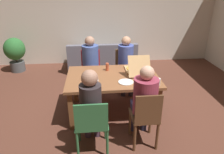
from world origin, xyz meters
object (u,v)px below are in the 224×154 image
chair_3 (145,117)px  pizza_box_0 (136,69)px  chair_2 (125,67)px  potted_plant (15,52)px  plate_1 (92,80)px  drinking_glass_1 (88,84)px  person_1 (90,60)px  couch (102,59)px  person_2 (126,60)px  chair_1 (91,69)px  person_3 (144,98)px  dining_table (113,80)px  drinking_glass_0 (107,67)px  person_0 (91,104)px  plate_0 (126,82)px  drinking_glass_3 (140,80)px  chair_0 (92,123)px  drinking_glass_2 (158,82)px

chair_3 → pizza_box_0: size_ratio=1.55×
chair_2 → potted_plant: 3.11m
plate_1 → drinking_glass_1: (-0.07, -0.27, 0.06)m
person_1 → couch: bearing=76.5°
person_2 → couch: bearing=107.9°
chair_1 → plate_1: chair_1 is taller
chair_3 → person_3: 0.27m
dining_table → chair_3: (0.38, -0.95, -0.15)m
drinking_glass_0 → couch: drinking_glass_0 is taller
person_0 → chair_3: person_0 is taller
plate_1 → potted_plant: bearing=130.1°
plate_0 → drinking_glass_0: 0.62m
chair_1 → chair_2: 0.77m
person_3 → potted_plant: size_ratio=1.33×
plate_1 → couch: 2.43m
person_0 → person_2: bearing=66.0°
pizza_box_0 → plate_1: pizza_box_0 is taller
potted_plant → drinking_glass_0: bearing=-40.6°
person_0 → person_3: bearing=5.2°
dining_table → pizza_box_0: size_ratio=2.73×
dining_table → person_1: person_1 is taller
chair_1 → chair_3: 2.11m
plate_1 → dining_table: bearing=24.2°
chair_1 → person_2: (0.76, -0.19, 0.24)m
person_2 → drinking_glass_3: 1.15m
chair_2 → person_2: (0.00, -0.14, 0.20)m
chair_0 → potted_plant: potted_plant is taller
couch → chair_2: bearing=-70.3°
person_0 → plate_1: bearing=88.1°
chair_1 → plate_0: (0.58, -1.29, 0.26)m
chair_3 → dining_table: bearing=111.5°
person_0 → person_1: person_0 is taller
person_1 → couch: 1.43m
person_1 → chair_2: person_1 is taller
person_3 → potted_plant: bearing=132.0°
chair_0 → drinking_glass_2: bearing=29.1°
dining_table → drinking_glass_3: (0.43, -0.32, 0.14)m
chair_0 → chair_3: chair_3 is taller
person_0 → plate_1: size_ratio=5.83×
plate_0 → drinking_glass_3: size_ratio=2.37×
dining_table → drinking_glass_3: drinking_glass_3 is taller
person_2 → plate_0: 1.12m
person_2 → drinking_glass_0: bearing=-129.0°
dining_table → person_1: 0.96m
chair_2 → drinking_glass_1: (-0.81, -1.39, 0.28)m
person_3 → pizza_box_0: size_ratio=2.11×
person_2 → chair_2: bearing=90.0°
pizza_box_0 → drinking_glass_2: bearing=-69.6°
person_3 → couch: bearing=98.4°
drinking_glass_1 → potted_plant: size_ratio=0.15×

